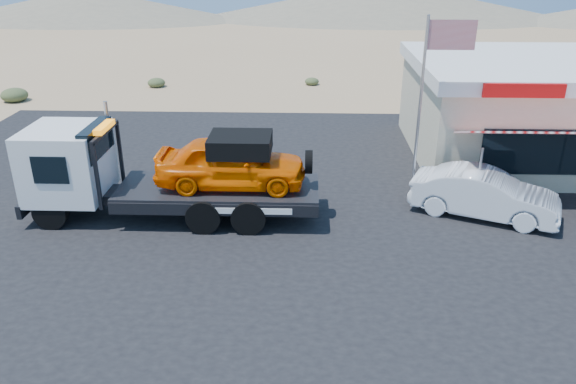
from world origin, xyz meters
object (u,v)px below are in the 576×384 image
jerky_store (543,108)px  white_sedan (484,194)px  tow_truck (165,169)px  flagpole (429,89)px

jerky_store → white_sedan: bearing=-123.0°
tow_truck → jerky_store: jerky_store is taller
tow_truck → flagpole: size_ratio=1.48×
tow_truck → white_sedan: tow_truck is taller
jerky_store → flagpole: flagpole is taller
tow_truck → white_sedan: size_ratio=1.98×
tow_truck → white_sedan: bearing=1.9°
tow_truck → flagpole: (8.21, 1.71, 2.16)m
tow_truck → flagpole: bearing=11.8°
white_sedan → jerky_store: (3.80, 5.86, 1.23)m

